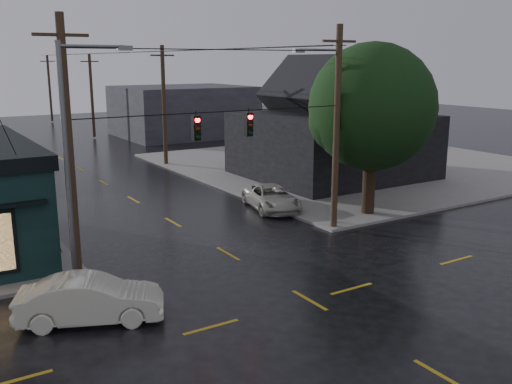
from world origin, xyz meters
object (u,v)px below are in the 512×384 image
corner_tree (372,107)px  suv_silver (271,198)px  utility_pole_ne (333,229)px  utility_pole_nw (79,279)px  sedan_cream (91,300)px

corner_tree → suv_silver: size_ratio=1.87×
corner_tree → utility_pole_ne: (-3.33, -1.07, -6.00)m
utility_pole_ne → suv_silver: bearing=95.7°
utility_pole_nw → sedan_cream: size_ratio=2.15×
utility_pole_nw → utility_pole_ne: size_ratio=1.00×
utility_pole_nw → sedan_cream: bearing=-99.3°
corner_tree → suv_silver: (-3.83, 3.96, -5.31)m
utility_pole_nw → suv_silver: bearing=21.9°
utility_pole_nw → suv_silver: utility_pole_nw is taller
corner_tree → suv_silver: bearing=134.1°
sedan_cream → suv_silver: sedan_cream is taller
corner_tree → suv_silver: corner_tree is taller
corner_tree → utility_pole_ne: size_ratio=0.92×
utility_pole_ne → sedan_cream: utility_pole_ne is taller
utility_pole_nw → utility_pole_ne: 13.00m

